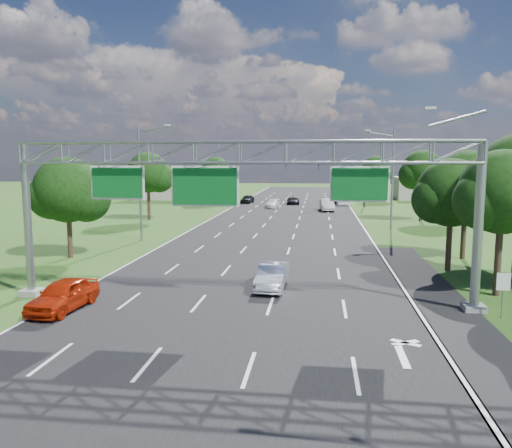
% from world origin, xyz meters
% --- Properties ---
extents(ground, '(220.00, 220.00, 0.00)m').
position_xyz_m(ground, '(0.00, 30.00, 0.00)').
color(ground, '#2D4D17').
rests_on(ground, ground).
extents(road, '(18.00, 180.00, 0.02)m').
position_xyz_m(road, '(0.00, 30.00, 0.00)').
color(road, black).
rests_on(road, ground).
extents(road_flare, '(3.00, 30.00, 0.02)m').
position_xyz_m(road_flare, '(10.20, 14.00, 0.00)').
color(road_flare, black).
rests_on(road_flare, ground).
extents(sign_gantry, '(23.50, 1.00, 9.56)m').
position_xyz_m(sign_gantry, '(0.33, 12.00, 6.89)').
color(sign_gantry, gray).
rests_on(sign_gantry, ground).
extents(regulatory_sign, '(0.60, 0.08, 2.10)m').
position_xyz_m(regulatory_sign, '(12.40, 10.98, 1.51)').
color(regulatory_sign, gray).
rests_on(regulatory_sign, ground).
extents(traffic_signal, '(12.21, 0.24, 7.00)m').
position_xyz_m(traffic_signal, '(7.48, 65.00, 5.17)').
color(traffic_signal, black).
rests_on(traffic_signal, ground).
extents(streetlight_l_near, '(2.97, 0.22, 10.16)m').
position_xyz_m(streetlight_l_near, '(-11.30, 30.00, 5.58)').
color(streetlight_l_near, gray).
rests_on(streetlight_l_near, ground).
extents(streetlight_l_far, '(2.97, 0.22, 10.16)m').
position_xyz_m(streetlight_l_far, '(-11.30, 65.00, 5.58)').
color(streetlight_l_far, gray).
rests_on(streetlight_l_far, ground).
extents(streetlight_r_mid, '(2.97, 0.22, 10.16)m').
position_xyz_m(streetlight_r_mid, '(11.30, 40.00, 5.58)').
color(streetlight_r_mid, gray).
rests_on(streetlight_r_mid, ground).
extents(tree_cluster_right, '(9.91, 14.60, 8.68)m').
position_xyz_m(tree_cluster_right, '(14.80, 19.19, 5.31)').
color(tree_cluster_right, '#2D2116').
rests_on(tree_cluster_right, ground).
extents(tree_verge_la, '(5.76, 4.80, 7.40)m').
position_xyz_m(tree_verge_la, '(-13.92, 22.04, 4.76)').
color(tree_verge_la, '#2D2116').
rests_on(tree_verge_la, ground).
extents(tree_verge_lb, '(5.76, 4.80, 8.06)m').
position_xyz_m(tree_verge_lb, '(-15.92, 45.04, 5.41)').
color(tree_verge_lb, '#2D2116').
rests_on(tree_verge_lb, ground).
extents(tree_verge_lc, '(5.76, 4.80, 7.62)m').
position_xyz_m(tree_verge_lc, '(-12.92, 70.04, 4.98)').
color(tree_verge_lc, '#2D2116').
rests_on(tree_verge_lc, ground).
extents(tree_verge_rd, '(5.76, 4.80, 8.28)m').
position_xyz_m(tree_verge_rd, '(16.08, 48.04, 5.63)').
color(tree_verge_rd, '#2D2116').
rests_on(tree_verge_rd, ground).
extents(tree_verge_re, '(5.76, 4.80, 7.84)m').
position_xyz_m(tree_verge_re, '(14.08, 78.04, 5.20)').
color(tree_verge_re, '#2D2116').
rests_on(tree_verge_re, ground).
extents(building_left, '(14.00, 10.00, 5.00)m').
position_xyz_m(building_left, '(-22.00, 78.00, 2.50)').
color(building_left, '#AA9C8E').
rests_on(building_left, ground).
extents(building_right, '(12.00, 9.00, 4.00)m').
position_xyz_m(building_right, '(24.00, 82.00, 2.00)').
color(building_right, '#AA9C8E').
rests_on(building_right, ground).
extents(red_coupe, '(2.12, 4.51, 1.49)m').
position_xyz_m(red_coupe, '(-7.94, 9.67, 0.75)').
color(red_coupe, '#B42308').
rests_on(red_coupe, ground).
extents(silver_sedan, '(1.66, 4.32, 1.40)m').
position_xyz_m(silver_sedan, '(1.58, 14.93, 0.70)').
color(silver_sedan, silver).
rests_on(silver_sedan, ground).
extents(car_queue_a, '(2.10, 4.27, 1.19)m').
position_xyz_m(car_queue_a, '(-2.81, 61.94, 0.60)').
color(car_queue_a, white).
rests_on(car_queue_a, ground).
extents(car_queue_b, '(2.16, 4.30, 1.17)m').
position_xyz_m(car_queue_b, '(0.01, 68.40, 0.58)').
color(car_queue_b, black).
rests_on(car_queue_b, ground).
extents(car_queue_c, '(2.13, 4.22, 1.38)m').
position_xyz_m(car_queue_c, '(-7.62, 69.37, 0.69)').
color(car_queue_c, black).
rests_on(car_queue_c, ground).
extents(car_queue_d, '(2.18, 5.14, 1.65)m').
position_xyz_m(car_queue_d, '(5.26, 58.55, 0.82)').
color(car_queue_d, silver).
rests_on(car_queue_d, ground).
extents(box_truck, '(3.09, 8.38, 3.08)m').
position_xyz_m(box_truck, '(8.00, 72.19, 1.48)').
color(box_truck, white).
rests_on(box_truck, ground).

